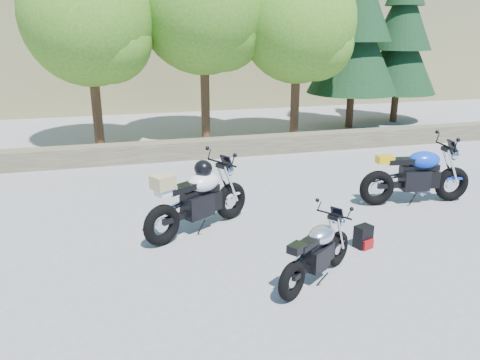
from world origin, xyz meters
name	(u,v)px	position (x,y,z in m)	size (l,w,h in m)	color
ground	(244,240)	(0.00, 0.00, 0.00)	(90.00, 90.00, 0.00)	gray
stone_wall	(192,149)	(0.00, 5.50, 0.25)	(22.00, 0.55, 0.50)	#4C4432
tree_decid_left	(92,21)	(-2.39, 7.14, 3.63)	(3.67, 3.67, 5.62)	#382314
tree_decid_mid	(207,7)	(0.91, 7.54, 4.04)	(4.08, 4.08, 6.24)	#382314
tree_decid_right	(302,27)	(3.71, 6.94, 3.50)	(3.54, 3.54, 5.41)	#382314
conifer_near	(356,21)	(6.20, 8.20, 3.68)	(3.17, 3.17, 7.06)	#382314
conifer_far	(402,33)	(8.40, 8.80, 3.27)	(2.82, 2.82, 6.27)	#382314
silver_bike	(317,253)	(0.65, -1.57, 0.44)	(1.53, 1.16, 0.90)	black
white_bike	(198,198)	(-0.68, 0.57, 0.63)	(2.08, 1.34, 1.28)	black
blue_bike	(417,176)	(3.89, 0.83, 0.58)	(2.39, 0.76, 1.20)	black
backpack	(363,237)	(1.84, -0.77, 0.18)	(0.33, 0.31, 0.38)	black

